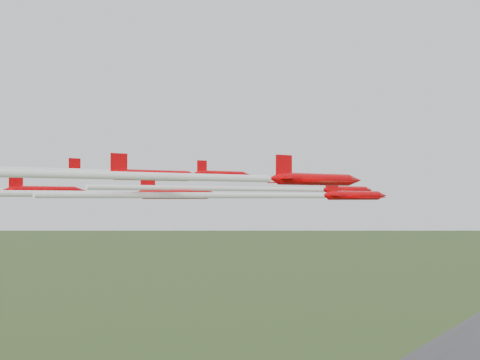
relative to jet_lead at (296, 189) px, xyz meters
The scene contains 6 objects.
jet_lead is the anchor object (origin of this frame).
jet_row2_left 18.27m from the jet_lead, 159.77° to the right, with size 17.50×41.25×2.48m.
jet_row2_right 14.55m from the jet_lead, 61.72° to the right, with size 17.82×44.03×2.69m.
jet_row3_mid 33.25m from the jet_lead, 109.95° to the right, with size 19.43×61.21×2.96m.
jet_row3_right 42.66m from the jet_lead, 78.14° to the right, with size 26.54×62.29×2.64m.
jet_row4_right 39.90m from the jet_lead, 93.48° to the right, with size 18.06×41.53×2.48m.
Camera 1 is at (48.81, -75.84, 48.14)m, focal length 50.00 mm.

